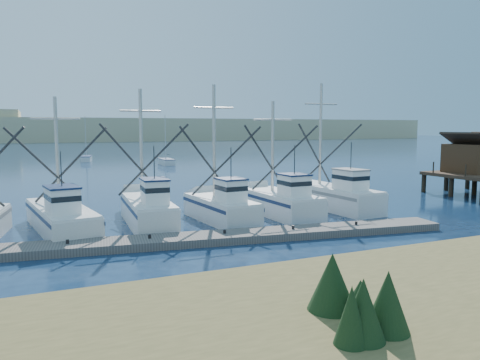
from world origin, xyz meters
name	(u,v)px	position (x,y,z in m)	size (l,w,h in m)	color
ground	(370,250)	(0.00, 0.00, 0.00)	(500.00, 500.00, 0.00)	#0D203A
shore_bank	(378,354)	(-8.00, -10.00, 0.80)	(40.00, 10.00, 1.60)	#4C422D
floating_dock	(169,241)	(-8.97, 5.11, 0.21)	(31.96, 2.13, 0.43)	#625D58
dune_ridge	(69,130)	(0.00, 210.00, 5.00)	(360.00, 60.00, 10.00)	tan
trawler_fleet	(162,210)	(-8.02, 10.18, 0.97)	(32.01, 9.36, 9.49)	silver
sailboat_near	(166,162)	(4.60, 56.59, 0.50)	(1.92, 5.28, 8.10)	silver
sailboat_far	(87,159)	(-6.55, 69.98, 0.50)	(2.50, 5.60, 8.10)	silver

